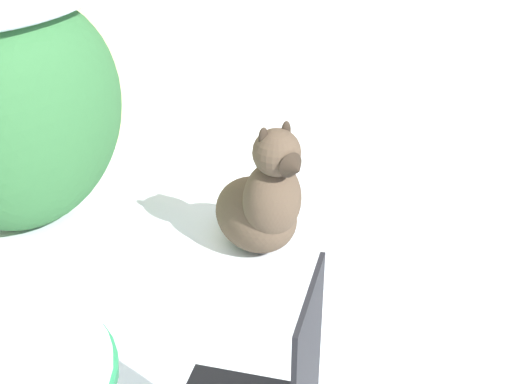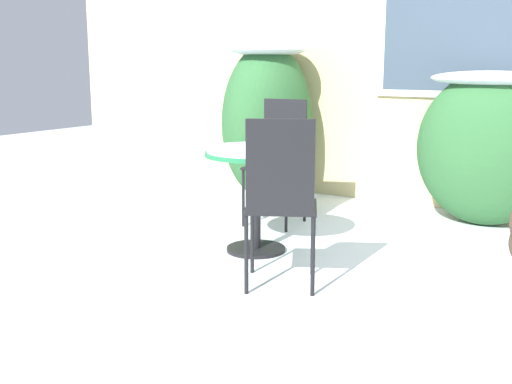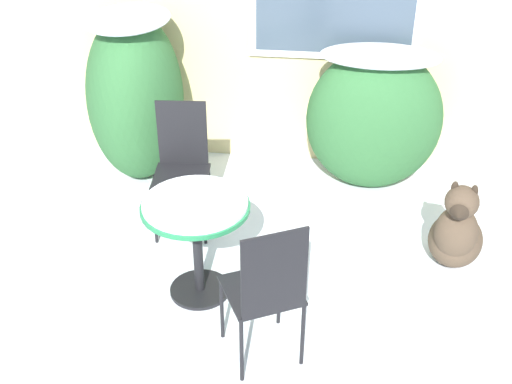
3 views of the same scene
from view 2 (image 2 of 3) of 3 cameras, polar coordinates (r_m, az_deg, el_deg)
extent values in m
plane|color=silver|center=(4.30, 2.88, -6.35)|extent=(16.00, 16.00, 0.00)
cube|color=#D1BC84|center=(6.11, 13.28, 12.82)|extent=(8.00, 0.06, 2.97)
cube|color=white|center=(5.95, 17.76, 15.69)|extent=(1.44, 0.04, 1.60)
cube|color=#3D4C5B|center=(5.94, 17.72, 15.70)|extent=(1.32, 0.01, 1.48)
ellipsoid|color=#2D6033|center=(6.18, 1.02, 6.20)|extent=(0.80, 1.02, 1.49)
ellipsoid|color=silver|center=(6.15, 1.04, 12.55)|extent=(0.68, 0.86, 0.12)
ellipsoid|color=#2D6033|center=(5.49, 19.83, 3.59)|extent=(1.14, 0.66, 1.25)
ellipsoid|color=silver|center=(5.45, 20.24, 9.46)|extent=(0.97, 0.56, 0.12)
cylinder|color=black|center=(4.57, 0.00, -5.08)|extent=(0.42, 0.42, 0.03)
cylinder|color=black|center=(4.48, 0.00, -0.92)|extent=(0.07, 0.07, 0.65)
cylinder|color=#237A47|center=(4.42, 0.00, 3.41)|extent=(0.71, 0.71, 0.03)
cylinder|color=silver|center=(4.41, 0.00, 3.79)|extent=(0.68, 0.68, 0.03)
cube|color=black|center=(5.21, 1.67, 2.24)|extent=(0.45, 0.45, 0.02)
cube|color=black|center=(5.36, 2.60, 5.43)|extent=(0.38, 0.05, 0.53)
cylinder|color=black|center=(5.17, -1.14, -0.56)|extent=(0.02, 0.02, 0.47)
cylinder|color=black|center=(5.01, 2.70, -0.97)|extent=(0.02, 0.02, 0.47)
cylinder|color=black|center=(5.50, 0.70, 0.18)|extent=(0.02, 0.02, 0.47)
cylinder|color=black|center=(5.35, 4.36, -0.18)|extent=(0.02, 0.02, 0.47)
cube|color=black|center=(3.79, 2.27, -1.33)|extent=(0.56, 0.56, 0.02)
cube|color=black|center=(3.54, 2.16, 2.26)|extent=(0.35, 0.19, 0.53)
cylinder|color=black|center=(4.03, 5.06, -4.13)|extent=(0.02, 0.02, 0.47)
cylinder|color=black|center=(4.04, -0.34, -4.03)|extent=(0.02, 0.02, 0.47)
cylinder|color=black|center=(3.67, 5.09, -5.74)|extent=(0.02, 0.02, 0.47)
cylinder|color=black|center=(3.68, -0.86, -5.61)|extent=(0.02, 0.02, 0.47)
camera|label=1|loc=(3.80, -26.27, 24.95)|focal=55.00mm
camera|label=3|loc=(2.21, -56.04, 53.71)|focal=45.00mm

